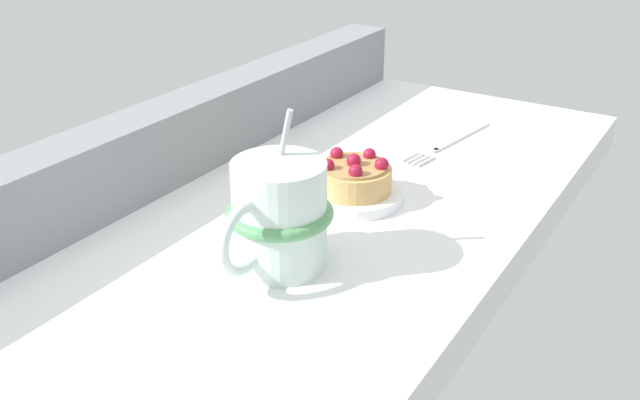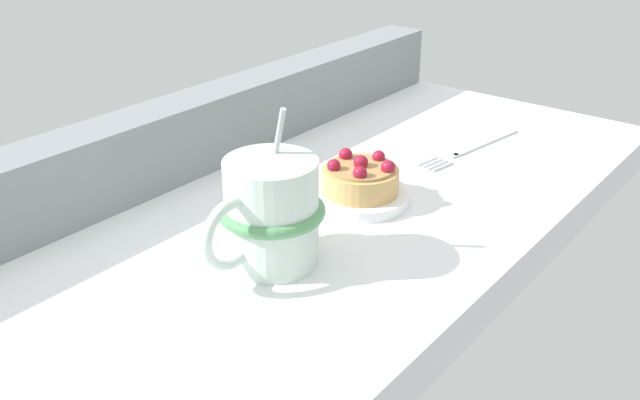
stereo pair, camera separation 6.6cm
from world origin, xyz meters
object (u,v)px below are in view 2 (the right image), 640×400
dessert_plate (360,197)px  raspberry_tart (360,178)px  coffee_mug (270,213)px  dessert_fork (472,148)px

dessert_plate → raspberry_tart: size_ratio=1.31×
coffee_mug → raspberry_tart: bearing=3.7°
raspberry_tart → dessert_fork: (19.62, -2.41, -2.32)cm
dessert_plate → coffee_mug: bearing=-176.2°
dessert_plate → dessert_fork: (19.62, -2.42, -0.22)cm
raspberry_tart → coffee_mug: 14.75cm
raspberry_tart → dessert_fork: raspberry_tart is taller
dessert_plate → coffee_mug: size_ratio=0.75×
raspberry_tart → dessert_fork: 19.91cm
dessert_plate → dessert_fork: 19.77cm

